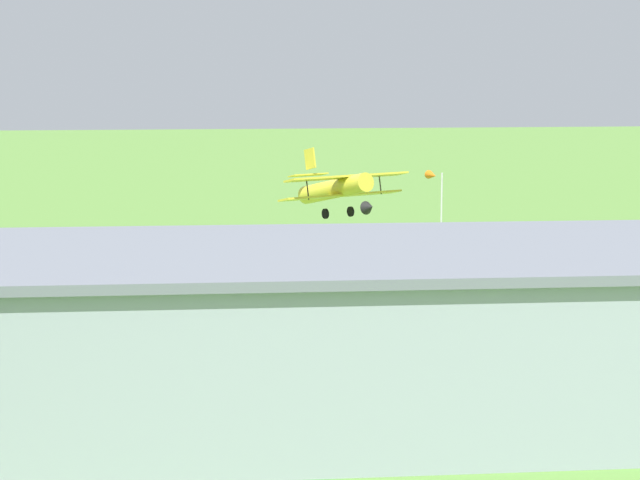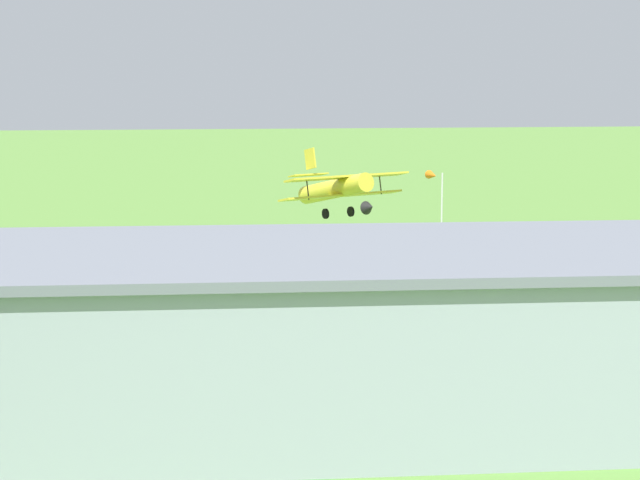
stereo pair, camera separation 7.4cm
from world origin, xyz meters
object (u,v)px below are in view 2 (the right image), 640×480
(hangar, at_px, (306,334))
(windsock, at_px, (434,182))
(biplane, at_px, (337,189))
(person_near_hangar_door, at_px, (483,304))
(person_beside_truck, at_px, (9,312))

(hangar, bearing_deg, windsock, -111.69)
(hangar, distance_m, biplane, 26.42)
(hangar, distance_m, person_near_hangar_door, 18.84)
(biplane, distance_m, person_beside_truck, 21.45)
(person_near_hangar_door, xyz_separation_m, windsock, (-1.49, -17.34, 4.81))
(hangar, height_order, windsock, hangar)
(biplane, xyz_separation_m, windsock, (-7.74, -6.41, -0.33))
(hangar, xyz_separation_m, person_near_hangar_door, (-11.31, -14.86, -2.45))
(person_beside_truck, bearing_deg, windsock, -148.88)
(person_near_hangar_door, bearing_deg, person_beside_truck, -3.36)
(person_near_hangar_door, relative_size, person_beside_truck, 0.98)
(person_near_hangar_door, bearing_deg, biplane, -60.22)
(person_near_hangar_door, bearing_deg, windsock, -94.92)
(biplane, xyz_separation_m, person_near_hangar_door, (-6.25, 10.92, -5.14))
(person_near_hangar_door, distance_m, person_beside_truck, 24.85)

